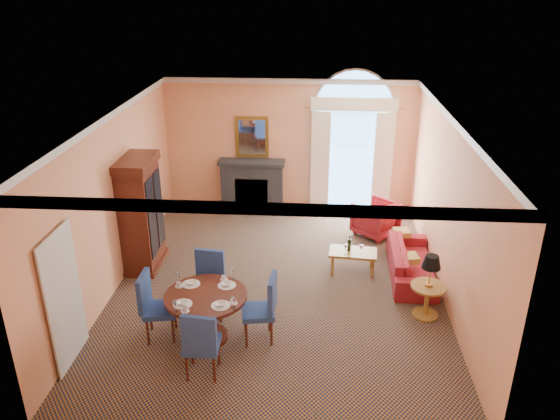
# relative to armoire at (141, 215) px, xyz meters

# --- Properties ---
(ground) EXTENTS (7.50, 7.50, 0.00)m
(ground) POSITION_rel_armoire_xyz_m (2.72, -0.55, -1.09)
(ground) COLOR #131D3C
(ground) RESTS_ON ground
(room_envelope) EXTENTS (6.04, 7.52, 3.45)m
(room_envelope) POSITION_rel_armoire_xyz_m (2.69, 0.12, 1.42)
(room_envelope) COLOR #FAA877
(room_envelope) RESTS_ON ground
(armoire) EXTENTS (0.65, 1.15, 2.25)m
(armoire) POSITION_rel_armoire_xyz_m (0.00, 0.00, 0.00)
(armoire) COLOR #3F170E
(armoire) RESTS_ON ground
(dining_table) EXTENTS (1.30, 1.30, 1.02)m
(dining_table) POSITION_rel_armoire_xyz_m (1.72, -2.33, -0.48)
(dining_table) COLOR #3F170E
(dining_table) RESTS_ON ground
(dining_chair_north) EXTENTS (0.53, 0.55, 1.13)m
(dining_chair_north) POSITION_rel_armoire_xyz_m (1.63, -1.55, -0.44)
(dining_chair_north) COLOR navy
(dining_chair_north) RESTS_ON ground
(dining_chair_south) EXTENTS (0.54, 0.55, 1.13)m
(dining_chair_south) POSITION_rel_armoire_xyz_m (1.82, -3.26, -0.44)
(dining_chair_south) COLOR navy
(dining_chair_south) RESTS_ON ground
(dining_chair_east) EXTENTS (0.58, 0.58, 1.13)m
(dining_chair_east) POSITION_rel_armoire_xyz_m (2.64, -2.27, -0.44)
(dining_chair_east) COLOR navy
(dining_chair_east) RESTS_ON ground
(dining_chair_west) EXTENTS (0.58, 0.58, 1.13)m
(dining_chair_west) POSITION_rel_armoire_xyz_m (0.86, -2.33, -0.44)
(dining_chair_west) COLOR navy
(dining_chair_west) RESTS_ON ground
(sofa) EXTENTS (0.88, 2.09, 0.60)m
(sofa) POSITION_rel_armoire_xyz_m (5.27, -0.08, -0.79)
(sofa) COLOR maroon
(sofa) RESTS_ON ground
(armchair) EXTENTS (1.18, 1.18, 0.77)m
(armchair) POSITION_rel_armoire_xyz_m (4.74, 1.72, -0.70)
(armchair) COLOR maroon
(armchair) RESTS_ON ground
(coffee_table) EXTENTS (0.96, 0.59, 0.78)m
(coffee_table) POSITION_rel_armoire_xyz_m (4.13, -0.04, -0.66)
(coffee_table) COLOR #A47631
(coffee_table) RESTS_ON ground
(side_table) EXTENTS (0.60, 0.60, 1.14)m
(side_table) POSITION_rel_armoire_xyz_m (5.32, -1.44, -0.37)
(side_table) COLOR #A47631
(side_table) RESTS_ON ground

